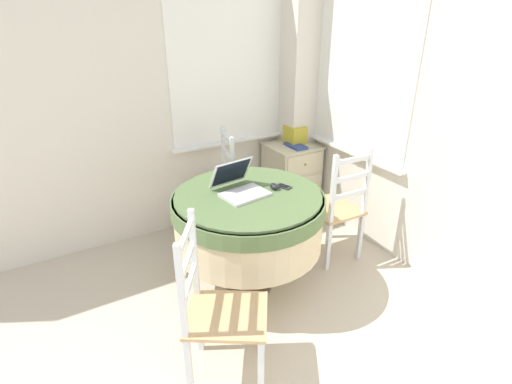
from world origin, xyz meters
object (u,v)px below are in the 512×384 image
object	(u,v)px
round_dining_table	(248,217)
cell_phone	(284,186)
computer_mouse	(274,186)
dining_chair_near_back_window	(213,191)
dining_chair_near_right_window	(336,208)
dining_chair_camera_near	(217,311)
corner_cabinet	(291,178)
laptop	(240,187)
book_on_cabinet	(296,146)
storage_box	(295,135)

from	to	relation	value
round_dining_table	cell_phone	bearing A→B (deg)	-5.81
computer_mouse	dining_chair_near_back_window	world-z (taller)	dining_chair_near_back_window
dining_chair_near_right_window	dining_chair_camera_near	xyz separation A→B (m)	(-1.35, -0.61, 0.00)
computer_mouse	corner_cabinet	xyz separation A→B (m)	(0.79, 0.91, -0.44)
computer_mouse	dining_chair_near_back_window	distance (m)	0.90
laptop	dining_chair_near_right_window	distance (m)	0.93
round_dining_table	dining_chair_camera_near	size ratio (longest dim) A/B	1.09
dining_chair_near_right_window	computer_mouse	bearing A→B (deg)	-178.63
dining_chair_near_back_window	book_on_cabinet	xyz separation A→B (m)	(0.89, 0.01, 0.26)
cell_phone	computer_mouse	bearing A→B (deg)	176.17
round_dining_table	corner_cabinet	xyz separation A→B (m)	(0.99, 0.88, -0.24)
round_dining_table	computer_mouse	bearing A→B (deg)	-6.58
laptop	storage_box	size ratio (longest dim) A/B	1.94
storage_box	laptop	bearing A→B (deg)	-141.05
corner_cabinet	storage_box	size ratio (longest dim) A/B	3.70
cell_phone	corner_cabinet	distance (m)	1.23
laptop	dining_chair_near_back_window	bearing A→B (deg)	80.41
dining_chair_near_right_window	storage_box	bearing A→B (deg)	76.18
dining_chair_near_back_window	corner_cabinet	distance (m)	0.91
dining_chair_near_back_window	cell_phone	bearing A→B (deg)	-77.40
dining_chair_near_back_window	corner_cabinet	bearing A→B (deg)	5.18
cell_phone	dining_chair_near_back_window	size ratio (longest dim) A/B	0.13
storage_box	dining_chair_near_right_window	bearing A→B (deg)	-103.82
round_dining_table	laptop	world-z (taller)	laptop
laptop	book_on_cabinet	world-z (taller)	laptop
round_dining_table	book_on_cabinet	xyz separation A→B (m)	(0.98, 0.81, 0.13)
dining_chair_near_back_window	round_dining_table	bearing A→B (deg)	-96.34
dining_chair_near_right_window	storage_box	size ratio (longest dim) A/B	5.17
cell_phone	dining_chair_near_right_window	xyz separation A→B (m)	(0.54, 0.02, -0.32)
cell_phone	dining_chair_camera_near	distance (m)	1.05
cell_phone	round_dining_table	bearing A→B (deg)	174.19
cell_phone	book_on_cabinet	world-z (taller)	cell_phone
laptop	dining_chair_near_right_window	size ratio (longest dim) A/B	0.38
cell_phone	dining_chair_near_back_window	bearing A→B (deg)	102.60
corner_cabinet	book_on_cabinet	bearing A→B (deg)	-99.72
dining_chair_near_back_window	laptop	bearing A→B (deg)	-99.59
corner_cabinet	book_on_cabinet	distance (m)	0.37
computer_mouse	dining_chair_near_back_window	bearing A→B (deg)	97.53
cell_phone	dining_chair_near_back_window	world-z (taller)	dining_chair_near_back_window
dining_chair_near_right_window	corner_cabinet	world-z (taller)	dining_chair_near_right_window
dining_chair_near_back_window	book_on_cabinet	size ratio (longest dim) A/B	4.10
book_on_cabinet	dining_chair_camera_near	bearing A→B (deg)	-136.68
storage_box	dining_chair_camera_near	bearing A→B (deg)	-135.77
cell_phone	corner_cabinet	xyz separation A→B (m)	(0.72, 0.91, -0.42)
storage_box	corner_cabinet	bearing A→B (deg)	-144.48
computer_mouse	corner_cabinet	size ratio (longest dim) A/B	0.12
dining_chair_camera_near	book_on_cabinet	bearing A→B (deg)	43.32
computer_mouse	storage_box	xyz separation A→B (m)	(0.84, 0.94, -0.00)
computer_mouse	dining_chair_near_right_window	size ratio (longest dim) A/B	0.09
round_dining_table	dining_chair_near_back_window	xyz separation A→B (m)	(0.09, 0.80, -0.14)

